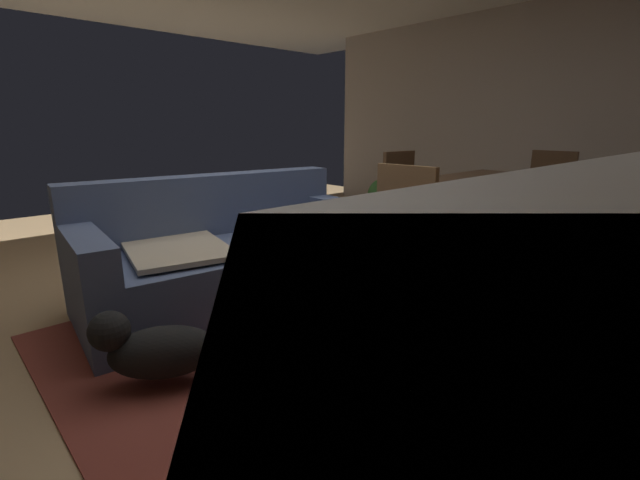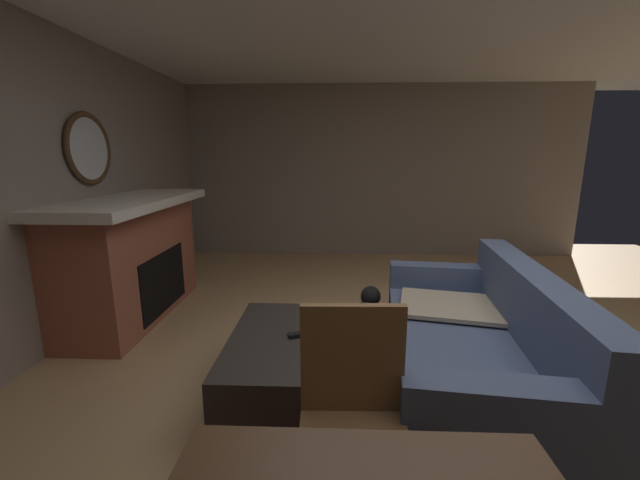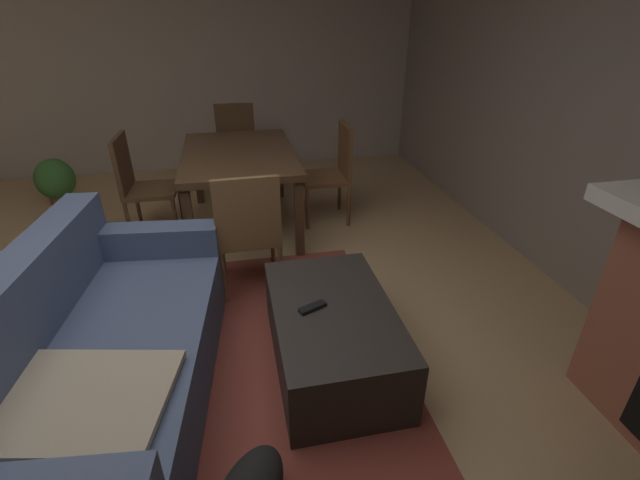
{
  "view_description": "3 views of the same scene",
  "coord_description": "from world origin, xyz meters",
  "px_view_note": "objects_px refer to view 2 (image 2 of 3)",
  "views": [
    {
      "loc": [
        -1.64,
        -2.17,
        1.17
      ],
      "look_at": [
        -0.21,
        -0.64,
        0.62
      ],
      "focal_mm": 24.44,
      "sensor_mm": 36.0,
      "label": 1
    },
    {
      "loc": [
        2.16,
        -0.59,
        1.53
      ],
      "look_at": [
        -0.19,
        -0.68,
        1.01
      ],
      "focal_mm": 21.82,
      "sensor_mm": 36.0,
      "label": 2
    },
    {
      "loc": [
        -2.01,
        -0.44,
        1.88
      ],
      "look_at": [
        -0.17,
        -0.83,
        0.88
      ],
      "focal_mm": 24.51,
      "sensor_mm": 36.0,
      "label": 3
    }
  ],
  "objects_px": {
    "dining_chair_west": "(354,409)",
    "tv_remote": "(301,334)",
    "couch": "(475,351)",
    "small_dog": "(361,314)",
    "round_wall_mirror": "(89,149)",
    "ottoman_coffee_table": "(283,365)",
    "fireplace": "(132,258)"
  },
  "relations": [
    {
      "from": "small_dog",
      "to": "tv_remote",
      "type": "bearing_deg",
      "value": -26.91
    },
    {
      "from": "ottoman_coffee_table",
      "to": "tv_remote",
      "type": "relative_size",
      "value": 6.84
    },
    {
      "from": "dining_chair_west",
      "to": "tv_remote",
      "type": "bearing_deg",
      "value": -161.24
    },
    {
      "from": "tv_remote",
      "to": "dining_chair_west",
      "type": "xyz_separation_m",
      "value": [
        0.86,
        0.29,
        0.1
      ]
    },
    {
      "from": "dining_chair_west",
      "to": "small_dog",
      "type": "distance_m",
      "value": 1.78
    },
    {
      "from": "round_wall_mirror",
      "to": "small_dog",
      "type": "bearing_deg",
      "value": 82.27
    },
    {
      "from": "ottoman_coffee_table",
      "to": "dining_chair_west",
      "type": "distance_m",
      "value": 1.01
    },
    {
      "from": "round_wall_mirror",
      "to": "dining_chair_west",
      "type": "bearing_deg",
      "value": 47.74
    },
    {
      "from": "round_wall_mirror",
      "to": "tv_remote",
      "type": "bearing_deg",
      "value": 58.69
    },
    {
      "from": "couch",
      "to": "dining_chair_west",
      "type": "height_order",
      "value": "dining_chair_west"
    },
    {
      "from": "couch",
      "to": "small_dog",
      "type": "bearing_deg",
      "value": -140.64
    },
    {
      "from": "round_wall_mirror",
      "to": "couch",
      "type": "height_order",
      "value": "round_wall_mirror"
    },
    {
      "from": "fireplace",
      "to": "round_wall_mirror",
      "type": "relative_size",
      "value": 2.96
    },
    {
      "from": "couch",
      "to": "ottoman_coffee_table",
      "type": "bearing_deg",
      "value": -87.23
    },
    {
      "from": "couch",
      "to": "ottoman_coffee_table",
      "type": "relative_size",
      "value": 1.86
    },
    {
      "from": "fireplace",
      "to": "round_wall_mirror",
      "type": "distance_m",
      "value": 1.04
    },
    {
      "from": "fireplace",
      "to": "couch",
      "type": "distance_m",
      "value": 3.06
    },
    {
      "from": "dining_chair_west",
      "to": "couch",
      "type": "bearing_deg",
      "value": 138.16
    },
    {
      "from": "round_wall_mirror",
      "to": "dining_chair_west",
      "type": "distance_m",
      "value": 3.26
    },
    {
      "from": "fireplace",
      "to": "dining_chair_west",
      "type": "distance_m",
      "value": 2.88
    },
    {
      "from": "fireplace",
      "to": "tv_remote",
      "type": "xyz_separation_m",
      "value": [
        1.21,
        1.7,
        -0.16
      ]
    },
    {
      "from": "couch",
      "to": "dining_chair_west",
      "type": "distance_m",
      "value": 1.26
    },
    {
      "from": "couch",
      "to": "tv_remote",
      "type": "bearing_deg",
      "value": -87.01
    },
    {
      "from": "round_wall_mirror",
      "to": "small_dog",
      "type": "xyz_separation_m",
      "value": [
        0.33,
        2.43,
        -1.39
      ]
    },
    {
      "from": "couch",
      "to": "small_dog",
      "type": "distance_m",
      "value": 1.07
    },
    {
      "from": "couch",
      "to": "dining_chair_west",
      "type": "xyz_separation_m",
      "value": [
        0.92,
        -0.83,
        0.22
      ]
    },
    {
      "from": "tv_remote",
      "to": "dining_chair_west",
      "type": "relative_size",
      "value": 0.17
    },
    {
      "from": "couch",
      "to": "ottoman_coffee_table",
      "type": "xyz_separation_m",
      "value": [
        0.06,
        -1.23,
        -0.1
      ]
    },
    {
      "from": "small_dog",
      "to": "ottoman_coffee_table",
      "type": "bearing_deg",
      "value": -32.57
    },
    {
      "from": "couch",
      "to": "fireplace",
      "type": "bearing_deg",
      "value": -112.19
    },
    {
      "from": "tv_remote",
      "to": "small_dog",
      "type": "xyz_separation_m",
      "value": [
        -0.88,
        0.45,
        -0.23
      ]
    },
    {
      "from": "ottoman_coffee_table",
      "to": "round_wall_mirror",
      "type": "bearing_deg",
      "value": -122.89
    }
  ]
}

